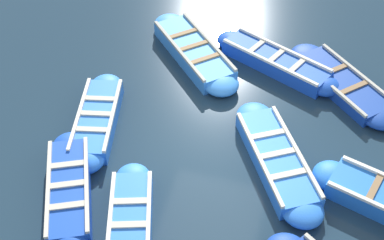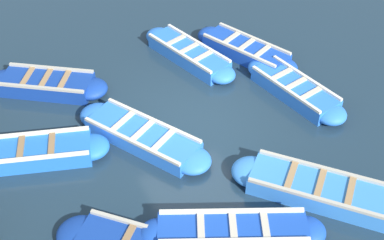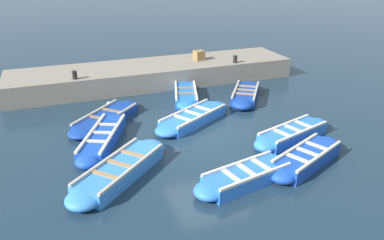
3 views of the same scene
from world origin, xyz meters
TOP-DOWN VIEW (x-y plane):
  - ground_plane at (0.00, 0.00)m, footprint 120.00×120.00m
  - boat_tucked at (-2.59, -2.06)m, footprint 2.07×3.35m
  - boat_outer_right at (2.92, -3.01)m, footprint 3.19×2.56m
  - boat_far_corner at (0.84, 3.29)m, footprint 3.66×2.21m
  - boat_stern_in at (-1.34, 3.13)m, footprint 3.29×3.44m
  - boat_bow_out at (-1.05, -2.64)m, footprint 1.72×3.45m
  - boat_end_of_row at (3.75, -0.60)m, footprint 3.35×1.76m
  - boat_outer_left at (-2.84, 0.03)m, footprint 1.45×3.34m
  - boat_near_quay at (1.39, -0.06)m, footprint 2.61×3.62m

SIDE VIEW (x-z plane):
  - ground_plane at x=0.00m, z-range 0.00..0.00m
  - boat_near_quay at x=1.39m, z-range -0.03..0.40m
  - boat_outer_left at x=-2.84m, z-range -0.03..0.42m
  - boat_bow_out at x=-1.05m, z-range -0.03..0.42m
  - boat_far_corner at x=0.84m, z-range -0.03..0.43m
  - boat_stern_in at x=-1.34m, z-range -0.03..0.43m
  - boat_outer_right at x=2.92m, z-range -0.03..0.44m
  - boat_end_of_row at x=3.75m, z-range -0.03..0.44m
  - boat_tucked at x=-2.59m, z-range -0.03..0.44m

